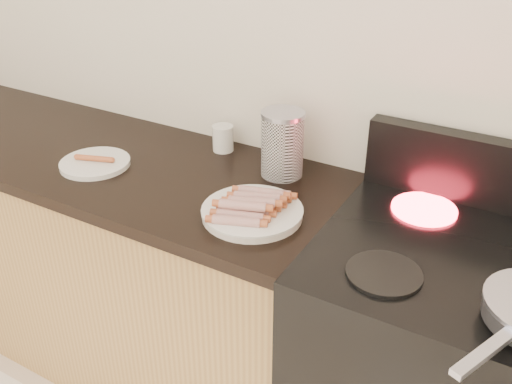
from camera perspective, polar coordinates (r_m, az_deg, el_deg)
The scene contains 12 objects.
wall_back at distance 1.86m, azimuth 0.62°, elevation 15.69°, with size 4.00×0.04×2.60m, color silver.
cabinet_base at distance 2.41m, azimuth -18.01°, elevation -5.18°, with size 2.20×0.59×0.86m, color olive.
counter_slab at distance 2.20m, azimuth -19.78°, elevation 4.57°, with size 2.20×0.62×0.04m, color black.
stove_panel at distance 1.70m, azimuth 23.42°, elevation 1.40°, with size 0.76×0.06×0.20m, color black.
burner_near_left at distance 1.38m, azimuth 12.67°, elevation -7.96°, with size 0.18×0.18×0.01m, color black.
burner_far_left at distance 1.66m, azimuth 16.46°, elevation -1.64°, with size 0.18×0.18×0.01m, color #FF1E2D.
main_plate at distance 1.58m, azimuth -0.38°, elevation -2.15°, with size 0.28×0.28×0.02m, color white.
side_plate at distance 1.94m, azimuth -15.80°, elevation 2.79°, with size 0.23×0.23×0.02m, color white.
hotdog_pile at distance 1.57m, azimuth -0.38°, elevation -1.16°, with size 0.13×0.24×0.05m.
plain_sausages at distance 1.93m, azimuth -15.87°, elevation 3.25°, with size 0.12×0.06×0.02m.
canister at distance 1.77m, azimuth 2.65°, elevation 4.84°, with size 0.14×0.14×0.21m.
mug at distance 1.96m, azimuth -3.32°, elevation 5.39°, with size 0.07×0.07×0.09m, color white.
Camera 1 is at (0.89, 0.43, 1.73)m, focal length 40.00 mm.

